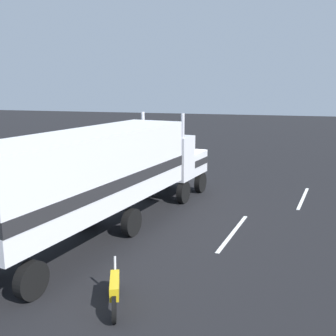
# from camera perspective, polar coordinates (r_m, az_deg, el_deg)

# --- Properties ---
(ground_plane) EXTENTS (120.00, 120.00, 0.00)m
(ground_plane) POSITION_cam_1_polar(r_m,az_deg,el_deg) (22.28, 2.02, -3.30)
(ground_plane) COLOR black
(lane_stripe_near) EXTENTS (4.38, 0.79, 0.01)m
(lane_stripe_near) POSITION_cam_1_polar(r_m,az_deg,el_deg) (16.37, 9.32, -9.12)
(lane_stripe_near) COLOR silver
(lane_stripe_near) RESTS_ON ground_plane
(lane_stripe_mid) EXTENTS (4.37, 0.84, 0.01)m
(lane_stripe_mid) POSITION_cam_1_polar(r_m,az_deg,el_deg) (22.03, 18.81, -4.11)
(lane_stripe_mid) COLOR silver
(lane_stripe_mid) RESTS_ON ground_plane
(semi_truck) EXTENTS (14.37, 5.17, 4.50)m
(semi_truck) POSITION_cam_1_polar(r_m,az_deg,el_deg) (15.88, -8.58, -0.26)
(semi_truck) COLOR white
(semi_truck) RESTS_ON ground_plane
(person_bystander) EXTENTS (0.42, 0.48, 1.63)m
(person_bystander) POSITION_cam_1_polar(r_m,az_deg,el_deg) (17.30, -16.82, -5.21)
(person_bystander) COLOR #2D3347
(person_bystander) RESTS_ON ground_plane
(motorcycle) EXTENTS (2.00, 0.87, 1.12)m
(motorcycle) POSITION_cam_1_polar(r_m,az_deg,el_deg) (11.13, -7.65, -16.89)
(motorcycle) COLOR black
(motorcycle) RESTS_ON ground_plane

